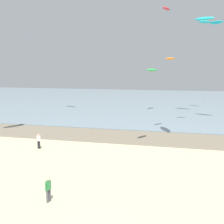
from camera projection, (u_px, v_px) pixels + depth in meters
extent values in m
cube|color=#7A6D59|center=(144.00, 138.00, 33.27)|extent=(120.00, 7.05, 0.01)
cube|color=gray|center=(158.00, 101.00, 70.35)|extent=(160.00, 70.00, 0.10)
cylinder|color=#4C4C56|center=(47.00, 196.00, 17.14)|extent=(0.16, 0.16, 0.88)
cylinder|color=#4C4C56|center=(50.00, 195.00, 17.34)|extent=(0.16, 0.16, 0.88)
cube|color=#338C4C|center=(48.00, 185.00, 17.12)|extent=(0.30, 0.40, 0.60)
sphere|color=beige|center=(48.00, 179.00, 17.05)|extent=(0.22, 0.22, 0.22)
cylinder|color=#338C4C|center=(46.00, 187.00, 16.91)|extent=(0.09, 0.09, 0.52)
cylinder|color=#338C4C|center=(51.00, 184.00, 17.34)|extent=(0.09, 0.09, 0.52)
cylinder|color=#232328|center=(40.00, 145.00, 28.64)|extent=(0.16, 0.16, 0.88)
cylinder|color=#232328|center=(38.00, 145.00, 28.76)|extent=(0.16, 0.16, 0.88)
cube|color=white|center=(39.00, 138.00, 28.58)|extent=(0.41, 0.33, 0.60)
sphere|color=tan|center=(38.00, 135.00, 28.51)|extent=(0.22, 0.22, 0.22)
cylinder|color=white|center=(40.00, 139.00, 28.46)|extent=(0.09, 0.09, 0.52)
cylinder|color=white|center=(37.00, 138.00, 28.71)|extent=(0.09, 0.09, 0.52)
ellipsoid|color=#19B2B7|center=(204.00, 19.00, 45.82)|extent=(3.62, 2.27, 0.89)
ellipsoid|color=orange|center=(170.00, 59.00, 34.71)|extent=(1.65, 1.83, 0.40)
ellipsoid|color=#19B2B7|center=(216.00, 22.00, 50.39)|extent=(2.85, 2.66, 0.81)
ellipsoid|color=red|center=(166.00, 9.00, 45.43)|extent=(1.72, 2.70, 0.48)
ellipsoid|color=green|center=(152.00, 70.00, 28.38)|extent=(1.49, 1.95, 0.35)
ellipsoid|color=#19B2B7|center=(205.00, 22.00, 37.12)|extent=(2.00, 1.40, 0.45)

